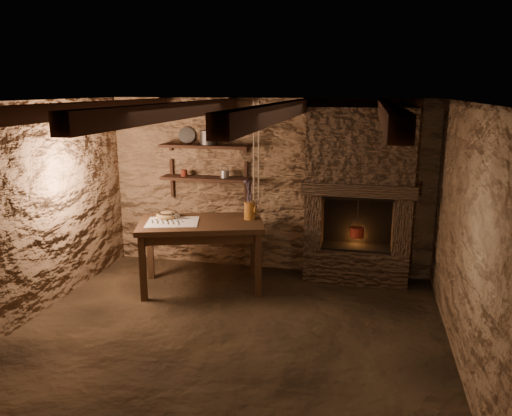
% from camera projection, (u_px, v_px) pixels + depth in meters
% --- Properties ---
extents(floor, '(4.50, 4.50, 0.00)m').
position_uv_depth(floor, '(230.00, 331.00, 5.33)').
color(floor, black).
rests_on(floor, ground).
extents(back_wall, '(4.50, 0.04, 2.40)m').
position_uv_depth(back_wall, '(267.00, 186.00, 6.94)').
color(back_wall, brown).
rests_on(back_wall, floor).
extents(front_wall, '(4.50, 0.04, 2.40)m').
position_uv_depth(front_wall, '(144.00, 304.00, 3.15)').
color(front_wall, brown).
rests_on(front_wall, floor).
extents(left_wall, '(0.04, 4.00, 2.40)m').
position_uv_depth(left_wall, '(33.00, 211.00, 5.52)').
color(left_wall, brown).
rests_on(left_wall, floor).
extents(right_wall, '(0.04, 4.00, 2.40)m').
position_uv_depth(right_wall, '(465.00, 237.00, 4.57)').
color(right_wall, brown).
rests_on(right_wall, floor).
extents(ceiling, '(4.50, 4.00, 0.04)m').
position_uv_depth(ceiling, '(227.00, 102.00, 4.77)').
color(ceiling, black).
rests_on(ceiling, back_wall).
extents(beam_far_left, '(0.14, 3.95, 0.16)m').
position_uv_depth(beam_far_left, '(86.00, 110.00, 5.10)').
color(beam_far_left, black).
rests_on(beam_far_left, ceiling).
extents(beam_mid_left, '(0.14, 3.95, 0.16)m').
position_uv_depth(beam_mid_left, '(178.00, 111.00, 4.89)').
color(beam_mid_left, black).
rests_on(beam_mid_left, ceiling).
extents(beam_mid_right, '(0.14, 3.95, 0.16)m').
position_uv_depth(beam_mid_right, '(279.00, 112.00, 4.68)').
color(beam_mid_right, black).
rests_on(beam_mid_right, ceiling).
extents(beam_far_right, '(0.14, 3.95, 0.16)m').
position_uv_depth(beam_far_right, '(388.00, 113.00, 4.47)').
color(beam_far_right, black).
rests_on(beam_far_right, ceiling).
extents(shelf_lower, '(1.25, 0.30, 0.04)m').
position_uv_depth(shelf_lower, '(206.00, 178.00, 6.95)').
color(shelf_lower, black).
rests_on(shelf_lower, back_wall).
extents(shelf_upper, '(1.25, 0.30, 0.04)m').
position_uv_depth(shelf_upper, '(205.00, 146.00, 6.84)').
color(shelf_upper, black).
rests_on(shelf_upper, back_wall).
extents(hearth, '(1.43, 0.51, 2.30)m').
position_uv_depth(hearth, '(359.00, 191.00, 6.45)').
color(hearth, '#312218').
rests_on(hearth, floor).
extents(work_table, '(1.74, 1.31, 0.89)m').
position_uv_depth(work_table, '(202.00, 252.00, 6.40)').
color(work_table, black).
rests_on(work_table, floor).
extents(linen_cloth, '(0.75, 0.66, 0.01)m').
position_uv_depth(linen_cloth, '(173.00, 222.00, 6.25)').
color(linen_cloth, white).
rests_on(linen_cloth, work_table).
extents(pewter_cutlery_row, '(0.57, 0.34, 0.01)m').
position_uv_depth(pewter_cutlery_row, '(172.00, 222.00, 6.23)').
color(pewter_cutlery_row, gray).
rests_on(pewter_cutlery_row, linen_cloth).
extents(drinking_glasses, '(0.21, 0.06, 0.08)m').
position_uv_depth(drinking_glasses, '(178.00, 216.00, 6.35)').
color(drinking_glasses, white).
rests_on(drinking_glasses, linen_cloth).
extents(stoneware_jug, '(0.19, 0.19, 0.52)m').
position_uv_depth(stoneware_jug, '(250.00, 202.00, 6.36)').
color(stoneware_jug, '#AE6621').
rests_on(stoneware_jug, work_table).
extents(wooden_bowl, '(0.39, 0.39, 0.11)m').
position_uv_depth(wooden_bowl, '(168.00, 215.00, 6.46)').
color(wooden_bowl, olive).
rests_on(wooden_bowl, work_table).
extents(iron_stockpot, '(0.28, 0.28, 0.18)m').
position_uv_depth(iron_stockpot, '(209.00, 138.00, 6.81)').
color(iron_stockpot, '#2C2927').
rests_on(iron_stockpot, shelf_upper).
extents(tin_pan, '(0.25, 0.18, 0.23)m').
position_uv_depth(tin_pan, '(187.00, 135.00, 6.97)').
color(tin_pan, '#A0A09B').
rests_on(tin_pan, shelf_upper).
extents(small_kettle, '(0.18, 0.16, 0.16)m').
position_uv_depth(small_kettle, '(225.00, 174.00, 6.87)').
color(small_kettle, '#A0A09B').
rests_on(small_kettle, shelf_lower).
extents(rusty_tin, '(0.09, 0.09, 0.09)m').
position_uv_depth(rusty_tin, '(184.00, 173.00, 7.00)').
color(rusty_tin, '#501710').
rests_on(rusty_tin, shelf_lower).
extents(red_pot, '(0.22, 0.22, 0.54)m').
position_uv_depth(red_pot, '(357.00, 232.00, 6.53)').
color(red_pot, maroon).
rests_on(red_pot, hearth).
extents(hanging_ropes, '(0.08, 0.08, 1.20)m').
position_uv_depth(hanging_ropes, '(256.00, 151.00, 5.89)').
color(hanging_ropes, tan).
rests_on(hanging_ropes, ceiling).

